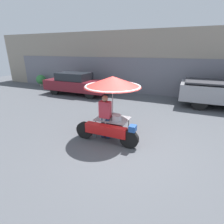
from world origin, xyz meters
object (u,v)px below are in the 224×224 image
object	(u,v)px
potted_plant	(41,80)
vendor_motorcycle_cart	(112,91)
vendor_person	(105,115)
parked_car	(77,83)

from	to	relation	value
potted_plant	vendor_motorcycle_cart	bearing A→B (deg)	-33.62
vendor_person	parked_car	bearing A→B (deg)	132.25
vendor_motorcycle_cart	potted_plant	bearing A→B (deg)	146.38
vendor_motorcycle_cart	parked_car	size ratio (longest dim) A/B	0.49
parked_car	potted_plant	xyz separation A→B (m)	(-4.41, 1.25, -0.24)
vendor_motorcycle_cart	potted_plant	size ratio (longest dim) A/B	2.34
vendor_motorcycle_cart	parked_car	world-z (taller)	vendor_motorcycle_cart
vendor_motorcycle_cart	vendor_person	bearing A→B (deg)	-136.85
parked_car	vendor_motorcycle_cart	bearing A→B (deg)	-45.70
vendor_person	potted_plant	size ratio (longest dim) A/B	1.62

